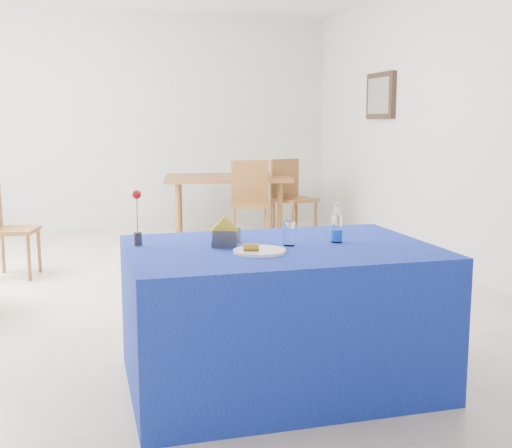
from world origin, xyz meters
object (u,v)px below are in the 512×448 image
at_px(oak_table, 228,182).
at_px(water_bottle, 336,229).
at_px(plate, 259,251).
at_px(blue_table, 280,315).
at_px(chair_bg_right, 290,192).
at_px(chair_bg_left, 250,197).
at_px(chair_win_b, 5,223).

bearing_deg(oak_table, water_bottle, -95.17).
relative_size(plate, oak_table, 0.16).
height_order(blue_table, chair_bg_right, chair_bg_right).
distance_m(oak_table, chair_bg_left, 0.64).
relative_size(blue_table, water_bottle, 7.44).
bearing_deg(blue_table, oak_table, 80.74).
bearing_deg(plate, water_bottle, 18.58).
bearing_deg(chair_win_b, blue_table, -138.53).
xyz_separation_m(water_bottle, chair_bg_left, (0.53, 3.83, -0.27)).
bearing_deg(oak_table, plate, -100.83).
height_order(plate, oak_table, plate).
distance_m(water_bottle, chair_bg_right, 4.40).
height_order(chair_bg_left, chair_win_b, chair_bg_left).
xyz_separation_m(blue_table, water_bottle, (0.33, 0.02, 0.45)).
xyz_separation_m(oak_table, chair_win_b, (-2.42, -1.51, -0.17)).
xyz_separation_m(blue_table, oak_table, (0.73, 4.47, 0.30)).
relative_size(water_bottle, chair_bg_right, 0.22).
xyz_separation_m(oak_table, chair_bg_right, (0.74, -0.21, -0.12)).
height_order(chair_bg_right, chair_win_b, chair_bg_right).
bearing_deg(water_bottle, plate, -161.42).
xyz_separation_m(plate, chair_win_b, (-1.54, 3.10, -0.26)).
bearing_deg(oak_table, chair_win_b, -148.05).
height_order(water_bottle, chair_bg_right, water_bottle).
bearing_deg(water_bottle, chair_bg_right, 74.94).
height_order(plate, blue_table, plate).
bearing_deg(chair_bg_left, blue_table, -89.02).
bearing_deg(blue_table, water_bottle, 3.60).
height_order(plate, chair_win_b, chair_win_b).
bearing_deg(oak_table, chair_bg_left, -78.63).
distance_m(water_bottle, chair_bg_left, 3.88).
distance_m(plate, oak_table, 4.69).
bearing_deg(plate, oak_table, 79.17).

